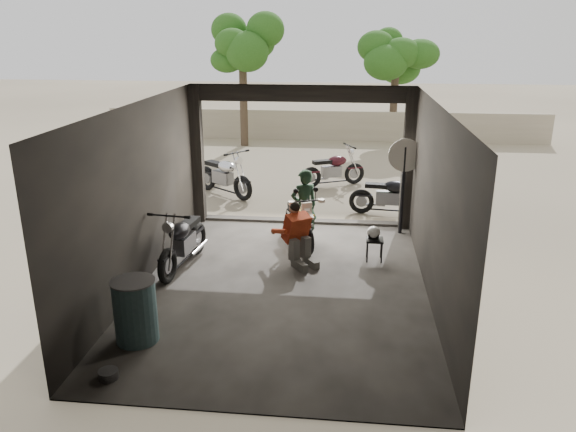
% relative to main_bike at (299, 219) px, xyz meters
% --- Properties ---
extents(ground, '(80.00, 80.00, 0.00)m').
position_rel_main_bike_xyz_m(ground, '(-0.08, -2.14, -0.57)').
color(ground, '#7A6D56').
rests_on(ground, ground).
extents(garage, '(7.00, 7.13, 3.20)m').
position_rel_main_bike_xyz_m(garage, '(-0.08, -1.59, 0.71)').
color(garage, '#2D2B28').
rests_on(garage, ground).
extents(boundary_wall, '(18.00, 0.30, 1.20)m').
position_rel_main_bike_xyz_m(boundary_wall, '(-0.08, 11.86, 0.03)').
color(boundary_wall, gray).
rests_on(boundary_wall, ground).
extents(tree_left, '(2.20, 2.20, 5.60)m').
position_rel_main_bike_xyz_m(tree_left, '(-3.08, 10.36, 3.42)').
color(tree_left, '#382B1E').
rests_on(tree_left, ground).
extents(tree_right, '(2.20, 2.20, 5.00)m').
position_rel_main_bike_xyz_m(tree_right, '(2.72, 11.86, 2.99)').
color(tree_right, '#382B1E').
rests_on(tree_right, ground).
extents(main_bike, '(1.26, 1.84, 1.13)m').
position_rel_main_bike_xyz_m(main_bike, '(0.00, 0.00, 0.00)').
color(main_bike, beige).
rests_on(main_bike, ground).
extents(left_bike, '(0.97, 1.90, 1.24)m').
position_rel_main_bike_xyz_m(left_bike, '(-2.08, -1.46, 0.05)').
color(left_bike, black).
rests_on(left_bike, ground).
extents(outside_bike_a, '(2.00, 1.80, 1.30)m').
position_rel_main_bike_xyz_m(outside_bike_a, '(-2.37, 3.46, 0.08)').
color(outside_bike_a, black).
rests_on(outside_bike_a, ground).
extents(outside_bike_b, '(1.88, 1.41, 1.18)m').
position_rel_main_bike_xyz_m(outside_bike_b, '(0.56, 4.71, 0.02)').
color(outside_bike_b, '#3A0D15').
rests_on(outside_bike_b, ground).
extents(outside_bike_c, '(1.79, 0.88, 1.16)m').
position_rel_main_bike_xyz_m(outside_bike_c, '(2.03, 2.17, 0.02)').
color(outside_bike_c, black).
rests_on(outside_bike_c, ground).
extents(rider, '(0.70, 0.61, 1.61)m').
position_rel_main_bike_xyz_m(rider, '(0.09, 0.10, 0.24)').
color(rider, black).
rests_on(rider, ground).
extents(mechanic, '(0.98, 1.02, 1.19)m').
position_rel_main_bike_xyz_m(mechanic, '(0.12, -1.14, 0.03)').
color(mechanic, '#AA3616').
rests_on(mechanic, ground).
extents(stool, '(0.33, 0.33, 0.46)m').
position_rel_main_bike_xyz_m(stool, '(1.56, -0.76, -0.18)').
color(stool, black).
rests_on(stool, ground).
extents(helmet, '(0.31, 0.32, 0.25)m').
position_rel_main_bike_xyz_m(helmet, '(1.53, -0.73, 0.02)').
color(helmet, silver).
rests_on(helmet, stool).
extents(oil_drum, '(0.69, 0.69, 0.96)m').
position_rel_main_bike_xyz_m(oil_drum, '(-2.00, -4.17, -0.09)').
color(oil_drum, '#3B5E63').
rests_on(oil_drum, ground).
extents(sign_post, '(0.72, 0.08, 2.15)m').
position_rel_main_bike_xyz_m(sign_post, '(2.19, 0.85, 0.86)').
color(sign_post, black).
rests_on(sign_post, ground).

